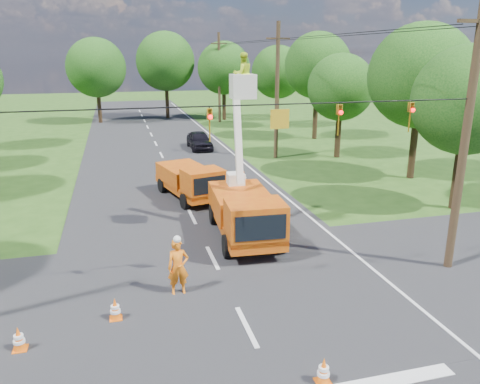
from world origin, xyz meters
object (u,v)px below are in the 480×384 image
object	(u,v)px
second_truck	(190,180)
tree_right_e	(278,72)
bucket_truck	(245,203)
pole_right_near	(466,133)
ground_worker	(178,267)
traffic_cone_4	(19,339)
distant_car	(199,140)
tree_far_a	(96,68)
traffic_cone_8	(115,309)
tree_far_c	(224,68)
traffic_cone_2	(238,224)
traffic_cone_7	(244,177)
tree_right_a	(467,100)
tree_far_b	(165,61)
tree_right_d	(318,66)
pole_right_far	(219,77)
traffic_cone_3	(243,201)
pole_right_mid	(277,90)
tree_right_c	(341,87)
traffic_cone_1	(324,371)
tree_right_b	(421,76)

from	to	relation	value
second_truck	tree_right_e	xyz separation A→B (m)	(13.36, 23.94, 4.74)
bucket_truck	pole_right_near	distance (m)	8.90
ground_worker	traffic_cone_4	distance (m)	5.09
second_truck	distant_car	size ratio (longest dim) A/B	1.33
ground_worker	distant_car	distance (m)	24.80
pole_right_near	tree_far_a	xyz separation A→B (m)	(-13.50, 43.00, 1.08)
traffic_cone_8	tree_far_a	world-z (taller)	tree_far_a
distant_car	tree_far_c	distance (m)	18.97
traffic_cone_2	traffic_cone_7	xyz separation A→B (m)	(2.46, 8.04, 0.00)
tree_right_a	second_truck	bearing A→B (deg)	158.83
traffic_cone_4	traffic_cone_8	distance (m)	2.71
ground_worker	tree_right_e	size ratio (longest dim) A/B	0.23
traffic_cone_7	pole_right_near	xyz separation A→B (m)	(4.29, -13.69, 4.75)
tree_far_b	tree_right_e	bearing A→B (deg)	-42.80
tree_right_d	pole_right_far	bearing A→B (deg)	115.86
distant_car	tree_far_a	world-z (taller)	tree_far_a
traffic_cone_3	pole_right_far	world-z (taller)	pole_right_far
distant_car	traffic_cone_7	distance (m)	11.19
pole_right_mid	tree_right_c	size ratio (longest dim) A/B	1.28
ground_worker	traffic_cone_8	bearing A→B (deg)	-153.43
pole_right_mid	tree_right_a	size ratio (longest dim) A/B	1.21
distant_car	tree_right_c	xyz separation A→B (m)	(9.82, -5.85, 4.57)
traffic_cone_3	tree_far_b	size ratio (longest dim) A/B	0.07
pole_right_near	pole_right_far	bearing A→B (deg)	90.00
traffic_cone_4	tree_right_a	xyz separation A→B (m)	(19.78, 7.46, 5.20)
ground_worker	traffic_cone_8	world-z (taller)	ground_worker
traffic_cone_8	tree_far_a	size ratio (longest dim) A/B	0.07
traffic_cone_8	second_truck	bearing A→B (deg)	70.24
pole_right_mid	tree_right_e	xyz separation A→B (m)	(5.30, 15.00, 0.70)
bucket_truck	traffic_cone_3	bearing A→B (deg)	79.52
traffic_cone_3	pole_right_mid	world-z (taller)	pole_right_mid
traffic_cone_2	traffic_cone_3	bearing A→B (deg)	71.25
traffic_cone_1	tree_far_b	bearing A→B (deg)	87.89
traffic_cone_7	traffic_cone_8	distance (m)	16.30
traffic_cone_7	tree_far_b	xyz separation A→B (m)	(-1.21, 31.31, 6.45)
second_truck	tree_right_d	xyz separation A→B (m)	(14.36, 15.94, 5.61)
traffic_cone_8	pole_right_far	distance (m)	42.61
traffic_cone_7	traffic_cone_3	bearing A→B (deg)	-105.84
traffic_cone_4	tree_far_c	bearing A→B (deg)	70.05
traffic_cone_1	second_truck	bearing A→B (deg)	92.62
traffic_cone_4	pole_right_far	bearing A→B (deg)	70.39
distant_car	traffic_cone_2	bearing A→B (deg)	-95.50
tree_right_c	pole_right_mid	bearing A→B (deg)	167.99
traffic_cone_4	tree_right_a	bearing A→B (deg)	20.68
traffic_cone_3	traffic_cone_4	world-z (taller)	same
tree_right_b	traffic_cone_8	bearing A→B (deg)	-146.19
traffic_cone_4	tree_right_c	size ratio (longest dim) A/B	0.09
tree_right_e	traffic_cone_4	bearing A→B (deg)	-118.84
tree_far_b	tree_right_a	bearing A→B (deg)	-74.93
traffic_cone_8	tree_far_c	distance (m)	44.92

